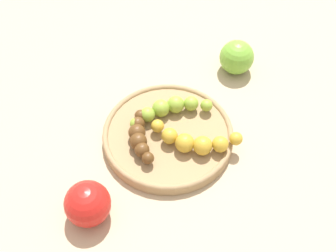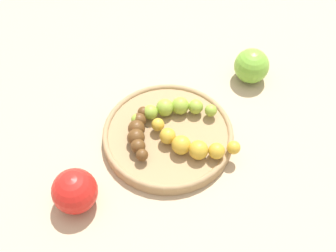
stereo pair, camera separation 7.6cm
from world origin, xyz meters
name	(u,v)px [view 1 (the left image)]	position (x,y,z in m)	size (l,w,h in m)	color
ground_plane	(168,139)	(0.00, 0.00, 0.00)	(2.40, 2.40, 0.00)	tan
fruit_bowl	(168,135)	(0.00, 0.00, 0.01)	(0.23, 0.23, 0.02)	#A08259
banana_spotted	(195,141)	(0.02, -0.05, 0.04)	(0.11, 0.13, 0.03)	gold
banana_green	(169,109)	(0.03, 0.03, 0.03)	(0.14, 0.07, 0.03)	#8CAD38
banana_overripe	(139,137)	(-0.05, 0.02, 0.03)	(0.07, 0.10, 0.03)	#593819
apple_green	(237,57)	(0.22, 0.05, 0.03)	(0.07, 0.07, 0.07)	#72B238
apple_red	(88,204)	(-0.19, -0.04, 0.04)	(0.07, 0.07, 0.07)	red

